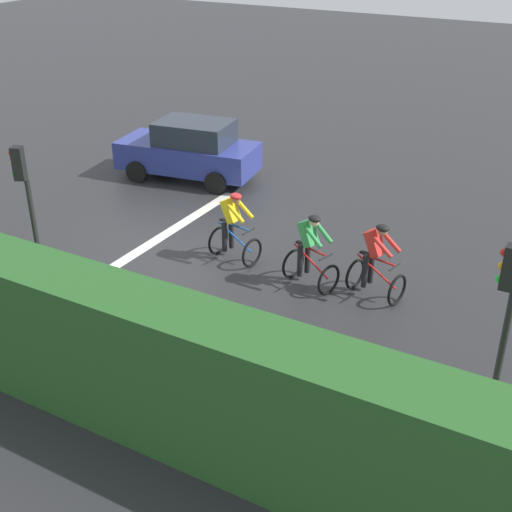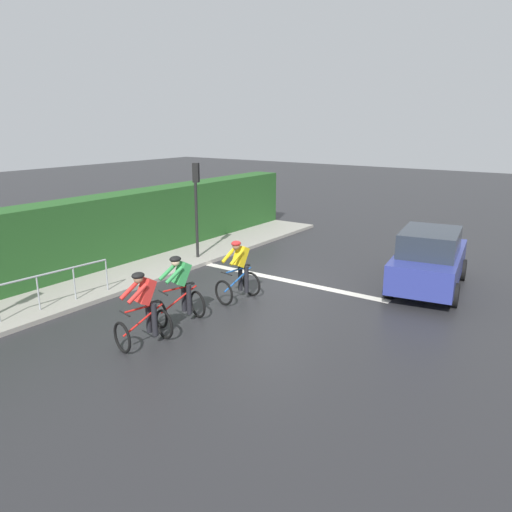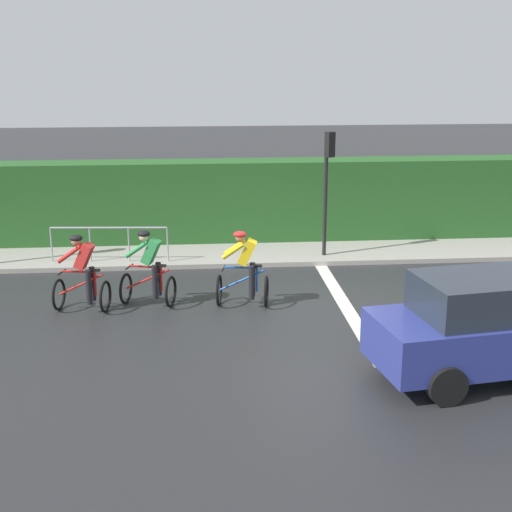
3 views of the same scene
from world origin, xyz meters
name	(u,v)px [view 1 (image 1 of 3)]	position (x,y,z in m)	size (l,w,h in m)	color
ground_plane	(178,246)	(0.00, 0.00, 0.00)	(80.00, 80.00, 0.00)	#28282B
sidewalk_kerb	(132,359)	(4.24, 2.00, 0.06)	(2.80, 20.14, 0.12)	#9E998E
stone_wall_low	(97,374)	(5.14, 2.00, 0.33)	(0.44, 20.14, 0.65)	gray
hedge_wall	(78,340)	(5.44, 2.00, 1.18)	(1.10, 20.14, 2.36)	#265623
road_marking_stop_line	(156,240)	(0.00, -0.65, 0.00)	(7.00, 0.30, 0.01)	silver
cyclist_lead	(376,262)	(-0.10, 4.92, 0.80)	(0.89, 1.20, 1.66)	black
cyclist_second	(310,252)	(0.15, 3.55, 0.80)	(0.96, 1.23, 1.66)	black
cyclist_mid	(233,228)	(-0.08, 1.52, 0.80)	(0.85, 1.18, 1.66)	black
car_navy	(190,150)	(-3.97, -2.34, 0.87)	(2.34, 4.31, 1.76)	navy
traffic_light_near_crossing	(27,203)	(3.51, -0.89, 2.22)	(0.27, 0.30, 3.34)	black
traffic_light_far_junction	(503,319)	(3.27, 7.91, 2.22)	(0.20, 0.31, 3.34)	black
pedestrian_railing_kerbside	(292,344)	(3.34, 4.72, 0.77)	(0.29, 2.99, 1.03)	#999EA3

